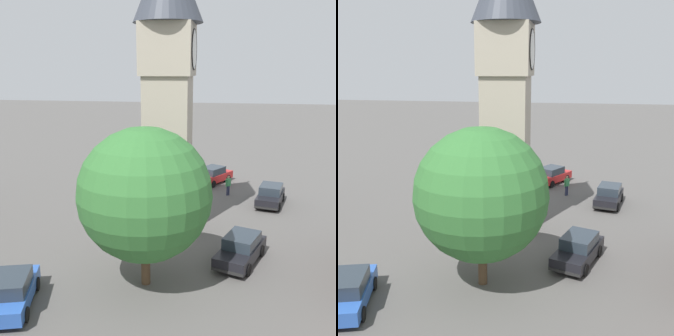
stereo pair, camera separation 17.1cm
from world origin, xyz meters
The scene contains 8 objects.
ground_plane centered at (0.00, 0.00, 0.00)m, with size 200.00×200.00×0.00m, color #565451.
clock_tower centered at (0.00, 0.00, 10.54)m, with size 4.21×4.21×18.12m.
car_blue_kerb centered at (-10.51, 5.11, 0.76)m, with size 4.44×2.84×1.53m.
car_silver_kerb centered at (10.84, -2.28, 0.76)m, with size 4.42×3.51×1.53m.
car_red_corner centered at (-4.45, -4.78, 0.76)m, with size 4.45×2.92×1.53m.
car_white_side centered at (5.60, -7.02, 0.76)m, with size 4.39×2.53×1.53m.
pedestrian centered at (7.37, -3.74, 1.01)m, with size 0.42×0.43×1.69m.
tree centered at (-7.54, -0.23, 4.56)m, with size 6.30×6.30×7.71m.
Camera 1 is at (-24.84, -4.36, 10.20)m, focal length 43.05 mm.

